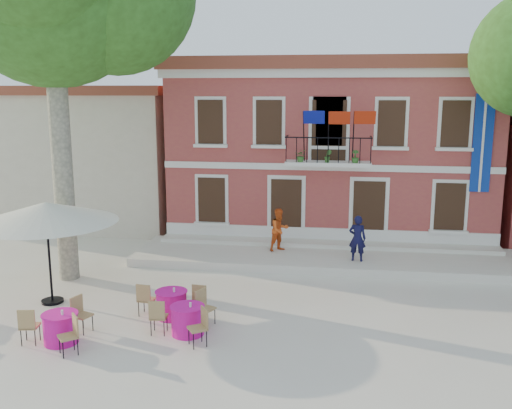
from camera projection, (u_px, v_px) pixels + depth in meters
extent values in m
plane|color=beige|center=(253.00, 302.00, 17.04)|extent=(90.00, 90.00, 0.00)
cube|color=#A6483C|center=(330.00, 151.00, 25.77)|extent=(13.00, 8.00, 7.00)
cube|color=brown|center=(333.00, 66.00, 25.03)|extent=(13.50, 8.50, 0.50)
cube|color=silver|center=(330.00, 73.00, 21.28)|extent=(13.30, 0.35, 0.35)
cube|color=silver|center=(328.00, 164.00, 21.45)|extent=(3.20, 0.90, 0.15)
cube|color=black|center=(328.00, 138.00, 20.87)|extent=(3.20, 0.04, 0.04)
cube|color=#0D3199|center=(483.00, 143.00, 20.86)|extent=(0.70, 0.05, 3.60)
cube|color=navy|center=(303.00, 117.00, 20.51)|extent=(0.76, 0.27, 0.47)
cube|color=#B2240B|center=(329.00, 118.00, 20.38)|extent=(0.76, 0.29, 0.47)
cube|color=#B2240B|center=(354.00, 118.00, 20.25)|extent=(0.76, 0.27, 0.47)
imported|color=#26591E|center=(301.00, 156.00, 21.24)|extent=(0.43, 0.37, 0.48)
imported|color=#26591E|center=(328.00, 156.00, 21.10)|extent=(0.26, 0.21, 0.48)
imported|color=#26591E|center=(355.00, 157.00, 20.95)|extent=(0.27, 0.27, 0.48)
cube|color=beige|center=(99.00, 156.00, 28.49)|extent=(9.00, 9.00, 6.00)
cube|color=brown|center=(95.00, 91.00, 27.86)|extent=(9.40, 9.40, 0.40)
cube|color=silver|center=(325.00, 258.00, 20.99)|extent=(14.00, 3.40, 0.30)
cylinder|color=#A59E84|center=(62.00, 158.00, 18.41)|extent=(0.65, 0.65, 8.11)
cylinder|color=black|center=(53.00, 301.00, 16.97)|extent=(0.65, 0.65, 0.08)
cylinder|color=black|center=(49.00, 259.00, 16.72)|extent=(0.07, 0.07, 2.70)
cone|color=silver|center=(46.00, 212.00, 16.44)|extent=(4.10, 4.10, 0.59)
imported|color=black|center=(357.00, 238.00, 19.95)|extent=(0.64, 0.45, 1.63)
imported|color=#E4551A|center=(280.00, 230.00, 21.24)|extent=(0.99, 0.97, 1.61)
cylinder|color=#D51490|center=(61.00, 329.00, 14.18)|extent=(0.84, 0.84, 0.75)
cylinder|color=#D51490|center=(60.00, 314.00, 14.11)|extent=(0.90, 0.90, 0.02)
cube|color=tan|center=(82.00, 315.00, 14.81)|extent=(0.54, 0.54, 0.95)
cube|color=tan|center=(30.00, 325.00, 14.14)|extent=(0.49, 0.49, 0.95)
cube|color=tan|center=(68.00, 336.00, 13.54)|extent=(0.59, 0.59, 0.95)
cylinder|color=#D51490|center=(188.00, 320.00, 14.69)|extent=(0.84, 0.84, 0.75)
cylinder|color=#D51490|center=(187.00, 306.00, 14.61)|extent=(0.90, 0.90, 0.02)
cube|color=tan|center=(159.00, 316.00, 14.72)|extent=(0.45, 0.45, 0.95)
cube|color=tan|center=(198.00, 328.00, 14.01)|extent=(0.58, 0.58, 0.95)
cube|color=tan|center=(206.00, 308.00, 15.28)|extent=(0.56, 0.56, 0.95)
cylinder|color=#D51490|center=(172.00, 305.00, 15.78)|extent=(0.84, 0.84, 0.75)
cylinder|color=#D51490|center=(171.00, 291.00, 15.70)|extent=(0.90, 0.90, 0.02)
cube|color=tan|center=(197.00, 304.00, 15.57)|extent=(0.46, 0.46, 0.95)
cube|color=tan|center=(147.00, 299.00, 15.95)|extent=(0.46, 0.46, 0.95)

